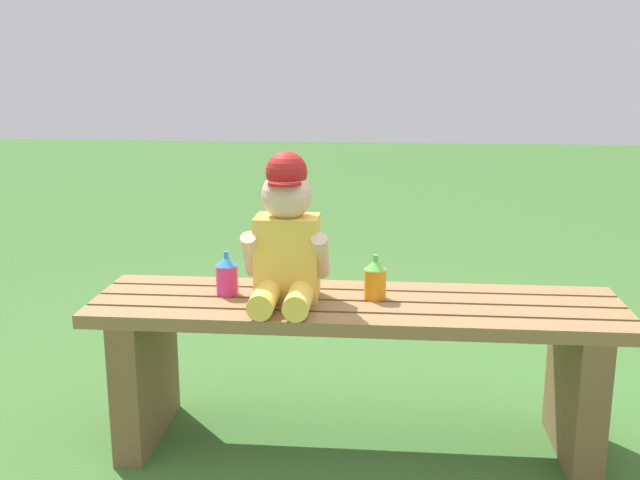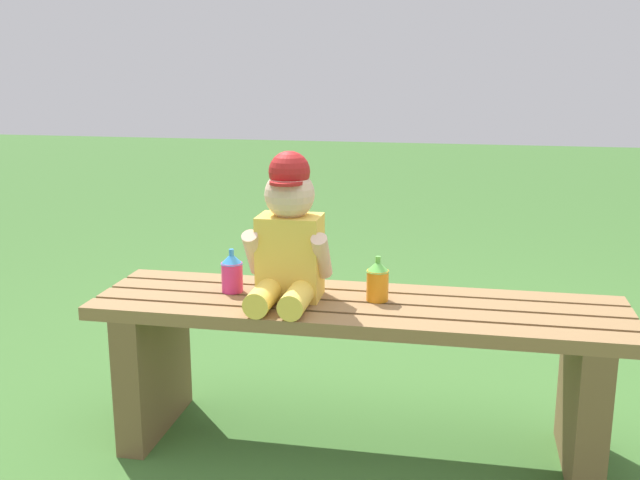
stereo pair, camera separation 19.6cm
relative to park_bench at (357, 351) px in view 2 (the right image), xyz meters
The scene contains 5 objects.
ground_plane 0.29m from the park_bench, ahead, with size 16.00×16.00×0.00m, color #3D6B2D.
park_bench is the anchor object (origin of this frame).
child_figure 0.37m from the park_bench, behind, with size 0.23×0.27×0.40m.
sippy_cup_left 0.41m from the park_bench, behind, with size 0.06×0.06×0.12m.
sippy_cup_right 0.21m from the park_bench, 25.01° to the left, with size 0.06×0.06×0.12m.
Camera 2 is at (0.27, -1.92, 1.07)m, focal length 42.15 mm.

